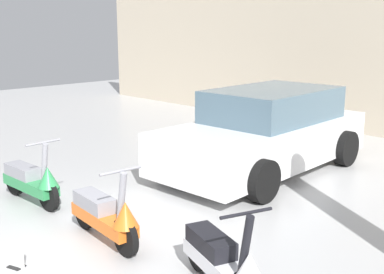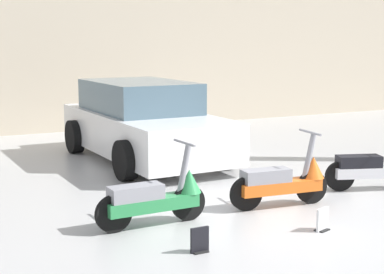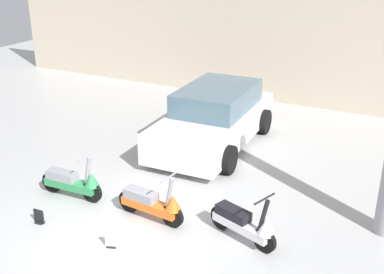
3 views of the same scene
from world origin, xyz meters
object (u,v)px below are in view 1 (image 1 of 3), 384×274
object	(u,v)px
scooter_front_right	(106,215)
placard_near_right_scooter	(16,257)
car_rear_left	(266,132)
scooter_front_left	(32,180)
scooter_front_center	(224,261)

from	to	relation	value
scooter_front_right	placard_near_right_scooter	size ratio (longest dim) A/B	5.31
scooter_front_right	placard_near_right_scooter	xyz separation A→B (m)	(-0.18, -1.00, -0.23)
car_rear_left	placard_near_right_scooter	world-z (taller)	car_rear_left
car_rear_left	placard_near_right_scooter	size ratio (longest dim) A/B	16.04
scooter_front_right	scooter_front_left	bearing A→B (deg)	-174.46
scooter_front_center	placard_near_right_scooter	distance (m)	2.19
scooter_front_right	car_rear_left	xyz separation A→B (m)	(-0.49, 3.63, 0.33)
scooter_front_left	scooter_front_center	world-z (taller)	scooter_front_left
scooter_front_left	car_rear_left	distance (m)	3.87
scooter_front_right	placard_near_right_scooter	distance (m)	1.04
scooter_front_left	placard_near_right_scooter	distance (m)	1.90
scooter_front_left	placard_near_right_scooter	bearing A→B (deg)	-34.57
scooter_front_left	placard_near_right_scooter	size ratio (longest dim) A/B	5.27
scooter_front_center	car_rear_left	xyz separation A→B (m)	(-2.17, 3.51, 0.33)
scooter_front_left	scooter_front_center	distance (m)	3.45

